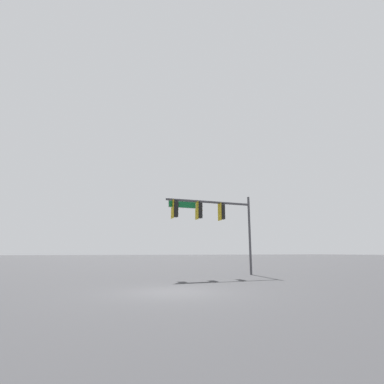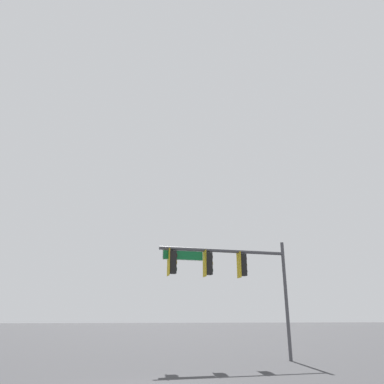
{
  "view_description": "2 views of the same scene",
  "coord_description": "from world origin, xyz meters",
  "views": [
    {
      "loc": [
        4.04,
        12.29,
        1.6
      ],
      "look_at": [
        -4.42,
        -9.26,
        6.29
      ],
      "focal_mm": 28.0,
      "sensor_mm": 36.0,
      "label": 1
    },
    {
      "loc": [
        1.26,
        10.68,
        1.93
      ],
      "look_at": [
        -2.94,
        -5.64,
        7.67
      ],
      "focal_mm": 35.0,
      "sensor_mm": 36.0,
      "label": 2
    }
  ],
  "objects": [
    {
      "name": "signal_pole_near",
      "position": [
        -5.08,
        -7.27,
        4.4
      ],
      "size": [
        6.73,
        0.58,
        5.82
      ],
      "color": "#47474C",
      "rests_on": "ground_plane"
    },
    {
      "name": "ground_plane",
      "position": [
        0.0,
        0.0,
        0.0
      ],
      "size": [
        400.0,
        400.0,
        0.0
      ],
      "primitive_type": "plane",
      "color": "#38383A"
    }
  ]
}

